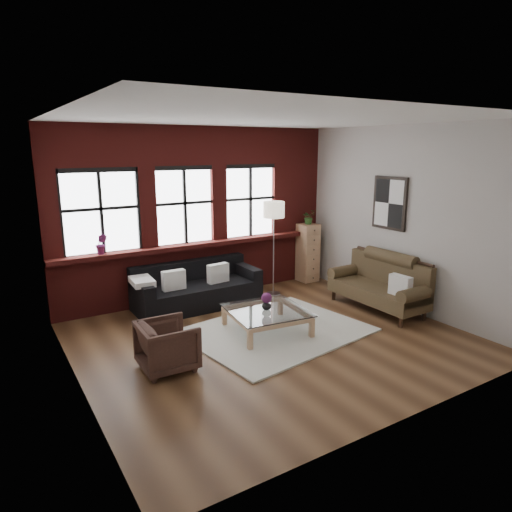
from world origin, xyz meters
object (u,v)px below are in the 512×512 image
dark_sofa (197,285)px  vase (267,305)px  armchair (168,346)px  vintage_settee (378,283)px  floor_lamp (274,245)px  coffee_table (266,321)px  drawer_chest (308,253)px

dark_sofa → vase: bearing=-75.9°
dark_sofa → armchair: size_ratio=3.17×
vintage_settee → floor_lamp: 2.05m
coffee_table → drawer_chest: bearing=39.8°
vintage_settee → floor_lamp: size_ratio=0.94×
drawer_chest → floor_lamp: (-1.18, -0.43, 0.37)m
dark_sofa → vase: dark_sofa is taller
armchair → coffee_table: bearing=-77.1°
dark_sofa → floor_lamp: bearing=-5.6°
armchair → vintage_settee: bearing=-85.7°
coffee_table → floor_lamp: bearing=52.9°
dark_sofa → drawer_chest: bearing=5.8°
armchair → coffee_table: 1.79m
floor_lamp → vase: bearing=-127.1°
coffee_table → vase: (-0.00, 0.00, 0.27)m
vintage_settee → coffee_table: (-2.23, 0.17, -0.32)m
dark_sofa → vintage_settee: (2.64, -1.82, 0.09)m
armchair → dark_sofa: bearing=-32.0°
drawer_chest → vintage_settee: bearing=-92.3°
vintage_settee → floor_lamp: bearing=123.2°
dark_sofa → vintage_settee: vintage_settee is taller
drawer_chest → coffee_table: bearing=-140.2°
dark_sofa → armchair: (-1.34, -2.00, -0.08)m
armchair → drawer_chest: 4.67m
dark_sofa → coffee_table: size_ratio=1.97×
coffee_table → drawer_chest: (2.31, 1.93, 0.44)m
vintage_settee → drawer_chest: size_ratio=1.51×
floor_lamp → drawer_chest: bearing=20.0°
armchair → drawer_chest: (4.06, 2.27, 0.30)m
vase → armchair: bearing=-168.9°
dark_sofa → vintage_settee: 3.21m
vintage_settee → dark_sofa: bearing=145.4°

